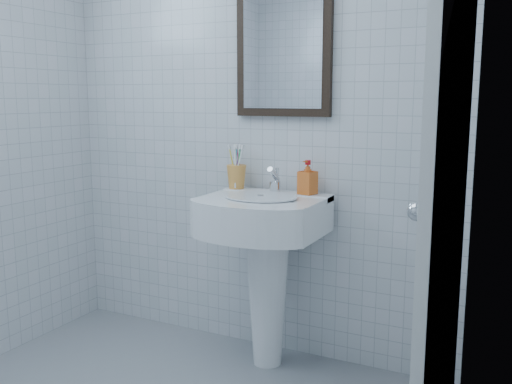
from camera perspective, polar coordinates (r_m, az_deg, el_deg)
The scene contains 10 objects.
wall_back at distance 2.97m, azimuth -0.52°, elevation 7.83°, with size 2.20×0.02×2.50m, color silver.
wall_right at distance 1.47m, azimuth 16.69°, elevation 5.80°, with size 0.02×2.40×2.50m, color silver.
washbasin at distance 2.80m, azimuth 0.97°, elevation -6.02°, with size 0.57×0.42×0.88m.
faucet at distance 2.82m, azimuth 1.90°, elevation 1.03°, with size 0.05×0.12×0.13m.
toothbrush_cup at distance 2.94m, azimuth -1.97°, elevation 1.54°, with size 0.10×0.10×0.12m, color gold, non-canonical shape.
soap_dispenser at distance 2.77m, azimuth 5.19°, elevation 1.48°, with size 0.07×0.08×0.17m, color #D75214.
wall_mirror at distance 2.88m, azimuth 2.74°, elevation 13.74°, with size 0.50×0.04×0.62m.
bathroom_door at distance 2.04m, azimuth 18.50°, elevation -0.45°, with size 0.04×0.80×2.00m, color silver.
towel_ring at distance 2.19m, azimuth 18.64°, elevation 1.51°, with size 0.18×0.18×0.01m, color silver.
hand_towel at distance 2.22m, azimuth 17.89°, elevation -3.05°, with size 0.03×0.16×0.38m, color beige.
Camera 1 is at (1.35, -1.45, 1.33)m, focal length 40.00 mm.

